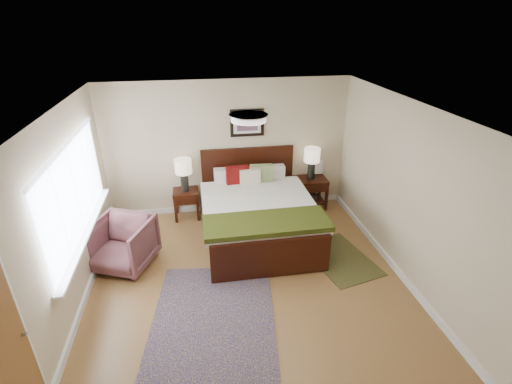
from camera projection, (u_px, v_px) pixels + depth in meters
floor at (250, 290)px, 5.21m from camera, size 5.00×5.00×0.00m
back_wall at (229, 148)px, 6.88m from camera, size 4.50×0.04×2.50m
left_wall at (59, 229)px, 4.32m from camera, size 0.04×5.00×2.50m
right_wall at (413, 199)px, 5.01m from camera, size 0.04×5.00×2.50m
ceiling at (248, 114)px, 4.12m from camera, size 4.50×5.00×0.02m
window at (77, 193)px, 4.89m from camera, size 0.11×2.72×1.32m
ceil_fixture at (249, 117)px, 4.13m from camera, size 0.44×0.44×0.08m
bed at (258, 207)px, 6.24m from camera, size 1.87×2.28×1.23m
wall_art at (247, 123)px, 6.70m from camera, size 0.62×0.05×0.50m
nightstand_left at (186, 197)px, 6.89m from camera, size 0.46×0.42×0.55m
nightstand_right at (310, 190)px, 7.29m from camera, size 0.62×0.47×0.62m
lamp_left at (184, 170)px, 6.67m from camera, size 0.30×0.30×0.61m
lamp_right at (312, 158)px, 7.01m from camera, size 0.30×0.30×0.61m
armchair at (122, 244)px, 5.57m from camera, size 1.09×1.10×0.77m
rug_persian at (213, 322)px, 4.68m from camera, size 1.81×2.35×0.01m
rug_navy at (340, 258)px, 5.88m from camera, size 1.10×1.42×0.01m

